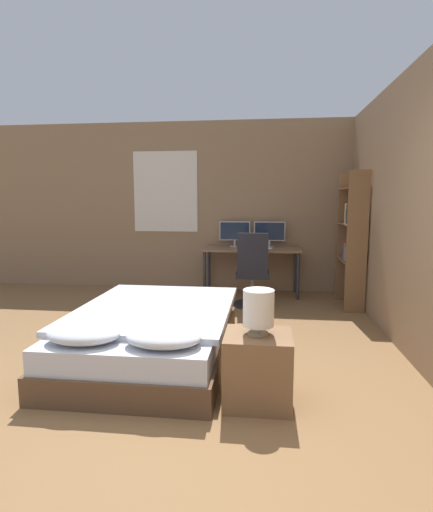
{
  "coord_description": "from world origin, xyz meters",
  "views": [
    {
      "loc": [
        0.43,
        -2.15,
        1.45
      ],
      "look_at": [
        -0.17,
        2.83,
        0.75
      ],
      "focal_mm": 28.0,
      "sensor_mm": 36.0,
      "label": 1
    }
  ],
  "objects_px": {
    "nightstand": "(258,369)",
    "monitor_left": "(235,232)",
    "bed": "(153,333)",
    "keyboard": "(251,249)",
    "office_chair": "(253,278)",
    "computer_mouse": "(270,249)",
    "desk": "(251,254)",
    "bookshelf": "(353,234)",
    "bedside_lamp": "(259,308)",
    "monitor_right": "(270,233)"
  },
  "relations": [
    {
      "from": "monitor_right",
      "to": "bookshelf",
      "type": "distance_m",
      "value": 1.35
    },
    {
      "from": "monitor_left",
      "to": "office_chair",
      "type": "distance_m",
      "value": 1.12
    },
    {
      "from": "computer_mouse",
      "to": "office_chair",
      "type": "bearing_deg",
      "value": -113.21
    },
    {
      "from": "monitor_right",
      "to": "office_chair",
      "type": "distance_m",
      "value": 1.1
    },
    {
      "from": "monitor_left",
      "to": "monitor_right",
      "type": "bearing_deg",
      "value": 0.0
    },
    {
      "from": "bedside_lamp",
      "to": "computer_mouse",
      "type": "relative_size",
      "value": 4.6
    },
    {
      "from": "bedside_lamp",
      "to": "monitor_left",
      "type": "bearing_deg",
      "value": 97.0
    },
    {
      "from": "nightstand",
      "to": "monitor_left",
      "type": "xyz_separation_m",
      "value": [
        -0.44,
        3.56,
        0.7
      ]
    },
    {
      "from": "desk",
      "to": "keyboard",
      "type": "relative_size",
      "value": 3.91
    },
    {
      "from": "desk",
      "to": "bookshelf",
      "type": "bearing_deg",
      "value": -23.37
    },
    {
      "from": "bedside_lamp",
      "to": "office_chair",
      "type": "relative_size",
      "value": 0.31
    },
    {
      "from": "bed",
      "to": "bookshelf",
      "type": "bearing_deg",
      "value": 43.26
    },
    {
      "from": "nightstand",
      "to": "bookshelf",
      "type": "distance_m",
      "value": 3.12
    },
    {
      "from": "computer_mouse",
      "to": "bookshelf",
      "type": "bearing_deg",
      "value": -20.36
    },
    {
      "from": "nightstand",
      "to": "office_chair",
      "type": "height_order",
      "value": "office_chair"
    },
    {
      "from": "bed",
      "to": "computer_mouse",
      "type": "bearing_deg",
      "value": 66.0
    },
    {
      "from": "bed",
      "to": "keyboard",
      "type": "height_order",
      "value": "keyboard"
    },
    {
      "from": "desk",
      "to": "office_chair",
      "type": "bearing_deg",
      "value": -86.47
    },
    {
      "from": "keyboard",
      "to": "monitor_right",
      "type": "bearing_deg",
      "value": 54.19
    },
    {
      "from": "desk",
      "to": "computer_mouse",
      "type": "bearing_deg",
      "value": -33.77
    },
    {
      "from": "keyboard",
      "to": "nightstand",
      "type": "bearing_deg",
      "value": -87.04
    },
    {
      "from": "nightstand",
      "to": "monitor_right",
      "type": "height_order",
      "value": "monitor_right"
    },
    {
      "from": "office_chair",
      "to": "desk",
      "type": "bearing_deg",
      "value": 93.53
    },
    {
      "from": "monitor_left",
      "to": "computer_mouse",
      "type": "relative_size",
      "value": 6.92
    },
    {
      "from": "bed",
      "to": "bedside_lamp",
      "type": "height_order",
      "value": "bedside_lamp"
    },
    {
      "from": "bed",
      "to": "monitor_left",
      "type": "distance_m",
      "value": 2.97
    },
    {
      "from": "monitor_left",
      "to": "monitor_right",
      "type": "xyz_separation_m",
      "value": [
        0.55,
        0.0,
        0.0
      ]
    },
    {
      "from": "nightstand",
      "to": "monitor_left",
      "type": "height_order",
      "value": "monitor_left"
    },
    {
      "from": "nightstand",
      "to": "keyboard",
      "type": "height_order",
      "value": "keyboard"
    },
    {
      "from": "desk",
      "to": "keyboard",
      "type": "height_order",
      "value": "keyboard"
    },
    {
      "from": "keyboard",
      "to": "computer_mouse",
      "type": "height_order",
      "value": "computer_mouse"
    },
    {
      "from": "bedside_lamp",
      "to": "desk",
      "type": "xyz_separation_m",
      "value": [
        -0.16,
        3.37,
        -0.07
      ]
    },
    {
      "from": "monitor_left",
      "to": "office_chair",
      "type": "xyz_separation_m",
      "value": [
        0.32,
        -0.93,
        -0.55
      ]
    },
    {
      "from": "bed",
      "to": "nightstand",
      "type": "distance_m",
      "value": 1.22
    },
    {
      "from": "office_chair",
      "to": "computer_mouse",
      "type": "bearing_deg",
      "value": 66.79
    },
    {
      "from": "monitor_right",
      "to": "computer_mouse",
      "type": "distance_m",
      "value": 0.43
    },
    {
      "from": "nightstand",
      "to": "bookshelf",
      "type": "relative_size",
      "value": 0.28
    },
    {
      "from": "bed",
      "to": "office_chair",
      "type": "distance_m",
      "value": 2.1
    },
    {
      "from": "monitor_left",
      "to": "keyboard",
      "type": "distance_m",
      "value": 0.52
    },
    {
      "from": "bookshelf",
      "to": "monitor_right",
      "type": "bearing_deg",
      "value": 144.48
    },
    {
      "from": "desk",
      "to": "office_chair",
      "type": "distance_m",
      "value": 0.77
    },
    {
      "from": "desk",
      "to": "computer_mouse",
      "type": "height_order",
      "value": "computer_mouse"
    },
    {
      "from": "desk",
      "to": "keyboard",
      "type": "distance_m",
      "value": 0.21
    },
    {
      "from": "nightstand",
      "to": "bedside_lamp",
      "type": "xyz_separation_m",
      "value": [
        -0.0,
        -0.0,
        0.44
      ]
    },
    {
      "from": "monitor_left",
      "to": "bedside_lamp",
      "type": "bearing_deg",
      "value": -83.0
    },
    {
      "from": "monitor_left",
      "to": "bookshelf",
      "type": "height_order",
      "value": "bookshelf"
    },
    {
      "from": "bed",
      "to": "bookshelf",
      "type": "height_order",
      "value": "bookshelf"
    },
    {
      "from": "office_chair",
      "to": "bookshelf",
      "type": "relative_size",
      "value": 0.56
    },
    {
      "from": "bed",
      "to": "bookshelf",
      "type": "relative_size",
      "value": 1.13
    },
    {
      "from": "computer_mouse",
      "to": "nightstand",
      "type": "bearing_deg",
      "value": -92.09
    }
  ]
}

